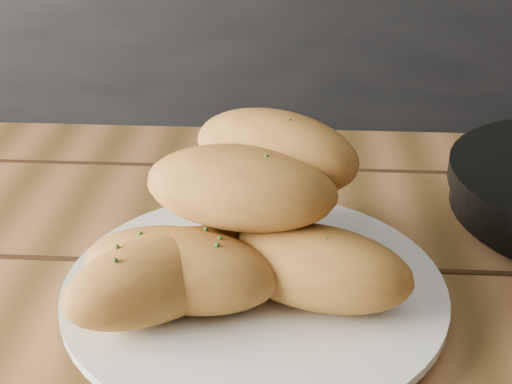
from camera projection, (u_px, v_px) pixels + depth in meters
name	position (u px, v px, depth m)	size (l,w,h in m)	color
counter	(480.00, 107.00, 1.82)	(2.80, 0.60, 0.90)	black
plate	(255.00, 291.00, 0.58)	(0.31, 0.31, 0.02)	silver
bread_rolls	(237.00, 229.00, 0.55)	(0.28, 0.25, 0.14)	#AD7930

